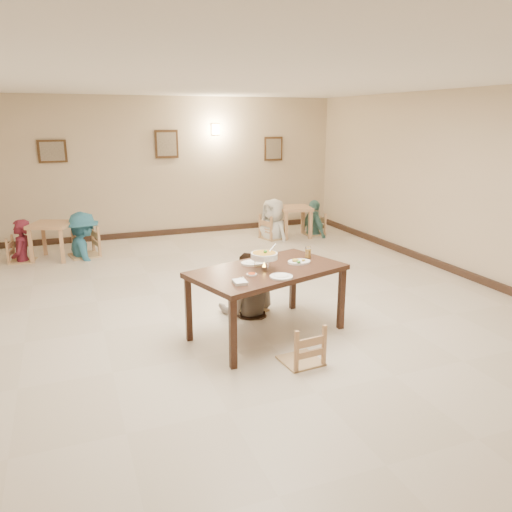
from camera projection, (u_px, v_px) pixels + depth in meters
name	position (u px, v px, depth m)	size (l,w,h in m)	color
floor	(240.00, 312.00, 6.75)	(10.00, 10.00, 0.00)	beige
ceiling	(237.00, 78.00, 5.96)	(10.00, 10.00, 0.00)	white
wall_back	(163.00, 168.00, 10.85)	(10.00, 10.00, 0.00)	beige
wall_right	(481.00, 187.00, 7.75)	(10.00, 10.00, 0.00)	beige
baseboard_back	(166.00, 232.00, 11.21)	(8.00, 0.06, 0.12)	#312016
baseboard_right	(469.00, 275.00, 8.12)	(0.06, 10.00, 0.12)	#312016
picture_a	(52.00, 151.00, 9.94)	(0.55, 0.04, 0.45)	#3D2614
picture_b	(167.00, 144.00, 10.71)	(0.50, 0.04, 0.60)	#3D2614
picture_c	(273.00, 149.00, 11.62)	(0.45, 0.04, 0.55)	#3D2614
wall_sconce	(215.00, 129.00, 11.02)	(0.16, 0.05, 0.22)	#FFD88C
main_table	(267.00, 275.00, 5.86)	(1.99, 1.48, 0.83)	#3D2115
chair_far	(248.00, 280.00, 6.70)	(0.41, 0.41, 0.87)	tan
chair_near	(302.00, 325.00, 5.25)	(0.41, 0.41, 0.87)	tan
main_diner	(248.00, 253.00, 6.51)	(0.81, 0.63, 1.67)	gray
curry_warmer	(264.00, 256.00, 5.76)	(0.35, 0.31, 0.28)	silver
rice_plate_far	(254.00, 263.00, 6.03)	(0.32, 0.32, 0.07)	white
rice_plate_near	(281.00, 276.00, 5.51)	(0.26, 0.26, 0.06)	white
fried_plate	(299.00, 261.00, 6.06)	(0.28, 0.28, 0.06)	white
chili_dish	(252.00, 274.00, 5.59)	(0.12, 0.12, 0.02)	white
napkin_cutlery	(240.00, 282.00, 5.31)	(0.17, 0.27, 0.03)	white
drink_glass	(308.00, 253.00, 6.27)	(0.07, 0.07, 0.15)	white
bg_table_left	(51.00, 230.00, 9.16)	(0.89, 0.89, 0.68)	tan
bg_table_right	(295.00, 213.00, 10.92)	(0.77, 0.77, 0.67)	tan
bg_chair_ll	(20.00, 238.00, 9.02)	(0.42, 0.42, 0.89)	tan
bg_chair_lr	(82.00, 228.00, 9.36)	(0.51, 0.51, 1.10)	tan
bg_chair_rl	(273.00, 216.00, 10.78)	(0.47, 0.47, 1.00)	tan
bg_chair_rr	(314.00, 214.00, 11.17)	(0.43, 0.43, 0.92)	tan
bg_diner_a	(18.00, 220.00, 8.93)	(0.57, 0.37, 1.56)	maroon
bg_diner_b	(81.00, 212.00, 9.28)	(1.09, 0.63, 1.69)	teal
bg_diner_c	(273.00, 199.00, 10.68)	(0.85, 0.56, 1.75)	silver
bg_diner_d	(314.00, 200.00, 11.08)	(0.91, 0.38, 1.56)	#528F87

